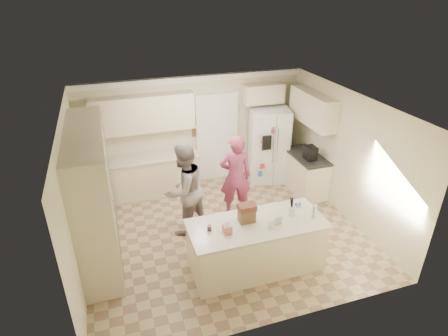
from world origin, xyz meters
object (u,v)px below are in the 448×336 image
object	(u,v)px
utensil_crock	(292,211)
teen_boy	(184,189)
island_base	(256,246)
teen_girl	(235,176)
tissue_box	(227,229)
refrigerator	(268,146)
coffee_maker	(310,153)
dollhouse_body	(247,216)

from	to	relation	value
utensil_crock	teen_boy	size ratio (longest dim) A/B	0.08
island_base	teen_girl	distance (m)	1.76
island_base	tissue_box	xyz separation A→B (m)	(-0.55, -0.10, 0.56)
refrigerator	coffee_maker	xyz separation A→B (m)	(0.55, -1.01, 0.17)
refrigerator	island_base	distance (m)	3.31
coffee_maker	dollhouse_body	distance (m)	2.84
refrigerator	teen_boy	world-z (taller)	teen_boy
island_base	utensil_crock	size ratio (longest dim) A/B	14.67
utensil_crock	tissue_box	bearing A→B (deg)	-172.87
island_base	refrigerator	bearing A→B (deg)	62.66
coffee_maker	teen_girl	bearing A→B (deg)	-173.39
refrigerator	island_base	xyz separation A→B (m)	(-1.50, -2.91, -0.46)
island_base	dollhouse_body	world-z (taller)	dollhouse_body
refrigerator	tissue_box	size ratio (longest dim) A/B	12.86
tissue_box	dollhouse_body	world-z (taller)	dollhouse_body
coffee_maker	refrigerator	bearing A→B (deg)	118.43
refrigerator	coffee_maker	bearing A→B (deg)	-48.11
tissue_box	dollhouse_body	xyz separation A→B (m)	(0.40, 0.20, 0.04)
coffee_maker	utensil_crock	distance (m)	2.32
tissue_box	teen_girl	world-z (taller)	teen_girl
coffee_maker	teen_boy	xyz separation A→B (m)	(-2.95, -0.47, -0.14)
utensil_crock	teen_girl	bearing A→B (deg)	104.60
utensil_crock	tissue_box	size ratio (longest dim) A/B	1.07
coffee_maker	tissue_box	distance (m)	3.28
coffee_maker	teen_boy	bearing A→B (deg)	-170.94
coffee_maker	teen_girl	xyz separation A→B (m)	(-1.83, -0.21, -0.17)
tissue_box	teen_girl	distance (m)	1.95
refrigerator	coffee_maker	distance (m)	1.16
island_base	tissue_box	distance (m)	0.79
refrigerator	dollhouse_body	distance (m)	3.26
refrigerator	dollhouse_body	xyz separation A→B (m)	(-1.65, -2.81, 0.14)
coffee_maker	teen_boy	distance (m)	2.99
refrigerator	teen_boy	xyz separation A→B (m)	(-2.41, -1.48, 0.03)
refrigerator	utensil_crock	bearing A→B (deg)	-93.17
refrigerator	teen_boy	bearing A→B (deg)	-134.95
teen_boy	tissue_box	bearing A→B (deg)	70.32
refrigerator	teen_girl	xyz separation A→B (m)	(-1.28, -1.22, -0.00)
island_base	tissue_box	size ratio (longest dim) A/B	15.71
dollhouse_body	utensil_crock	bearing A→B (deg)	-3.58
refrigerator	tissue_box	bearing A→B (deg)	-110.86
coffee_maker	utensil_crock	size ratio (longest dim) A/B	2.00
utensil_crock	teen_girl	size ratio (longest dim) A/B	0.08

